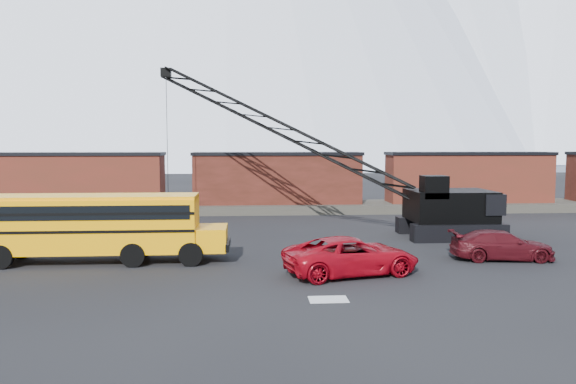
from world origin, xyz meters
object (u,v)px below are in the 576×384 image
object	(u,v)px
school_bus	(97,225)
maroon_suv	(502,245)
crawler_crane	(288,132)
red_pickup	(352,256)

from	to	relation	value
school_bus	maroon_suv	size ratio (longest dim) A/B	2.41
crawler_crane	maroon_suv	bearing A→B (deg)	-46.34
red_pickup	maroon_suv	xyz separation A→B (m)	(7.79, 2.51, -0.11)
red_pickup	maroon_suv	bearing A→B (deg)	-86.89
school_bus	maroon_suv	distance (m)	19.32
maroon_suv	crawler_crane	xyz separation A→B (m)	(-9.65, 10.11, 5.61)
school_bus	crawler_crane	bearing A→B (deg)	44.32
school_bus	red_pickup	distance (m)	11.97
school_bus	red_pickup	size ratio (longest dim) A/B	2.00
school_bus	crawler_crane	xyz separation A→B (m)	(9.63, 9.40, 4.52)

